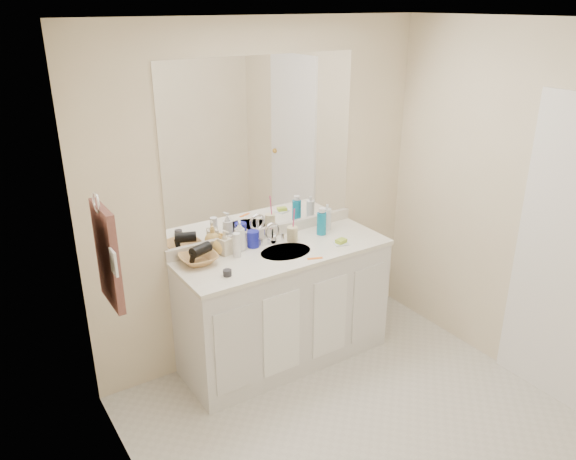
{
  "coord_description": "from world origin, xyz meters",
  "views": [
    {
      "loc": [
        -1.9,
        -1.96,
        2.48
      ],
      "look_at": [
        0.0,
        0.97,
        1.05
      ],
      "focal_mm": 35.0,
      "sensor_mm": 36.0,
      "label": 1
    }
  ],
  "objects": [
    {
      "name": "ceiling",
      "position": [
        0.0,
        0.0,
        2.4
      ],
      "size": [
        2.6,
        2.6,
        0.02
      ],
      "primitive_type": "cube",
      "color": "white",
      "rests_on": "wall_back"
    },
    {
      "name": "toothbrush",
      "position": [
        0.15,
        1.14,
        1.03
      ],
      "size": [
        0.01,
        0.04,
        0.2
      ],
      "primitive_type": "cylinder",
      "rotation": [
        0.14,
        0.0,
        -0.12
      ],
      "color": "#DA3974",
      "rests_on": "tan_cup"
    },
    {
      "name": "extra_white_bottle",
      "position": [
        -0.32,
        1.12,
        0.96
      ],
      "size": [
        0.06,
        0.06,
        0.17
      ],
      "primitive_type": "cylinder",
      "rotation": [
        0.0,
        0.0,
        -0.05
      ],
      "color": "white",
      "rests_on": "countertop"
    },
    {
      "name": "tan_cup",
      "position": [
        0.14,
        1.14,
        0.93
      ],
      "size": [
        0.1,
        0.1,
        0.11
      ],
      "primitive_type": "cylinder",
      "rotation": [
        0.0,
        0.0,
        0.33
      ],
      "color": "beige",
      "rests_on": "countertop"
    },
    {
      "name": "soap_dish",
      "position": [
        0.4,
        0.9,
        0.89
      ],
      "size": [
        0.12,
        0.11,
        0.01
      ],
      "primitive_type": "cube",
      "rotation": [
        0.0,
        0.0,
        -0.33
      ],
      "color": "white",
      "rests_on": "countertop"
    },
    {
      "name": "clear_pump_bottle",
      "position": [
        0.48,
        1.18,
        0.96
      ],
      "size": [
        0.07,
        0.07,
        0.16
      ],
      "primitive_type": "cylinder",
      "rotation": [
        0.0,
        0.0,
        -0.19
      ],
      "color": "silver",
      "rests_on": "countertop"
    },
    {
      "name": "hair_dryer",
      "position": [
        -0.56,
        1.16,
        0.97
      ],
      "size": [
        0.16,
        0.12,
        0.07
      ],
      "primitive_type": "cylinder",
      "rotation": [
        0.0,
        1.57,
        0.36
      ],
      "color": "black",
      "rests_on": "wicker_basket"
    },
    {
      "name": "towel_ring",
      "position": [
        -1.27,
        0.77,
        1.55
      ],
      "size": [
        0.01,
        0.11,
        0.11
      ],
      "primitive_type": "torus",
      "rotation": [
        0.0,
        1.57,
        0.0
      ],
      "color": "silver",
      "rests_on": "wall_left"
    },
    {
      "name": "vanity_cabinet",
      "position": [
        0.0,
        1.02,
        0.42
      ],
      "size": [
        1.5,
        0.55,
        0.85
      ],
      "primitive_type": "cube",
      "color": "silver",
      "rests_on": "floor"
    },
    {
      "name": "floor",
      "position": [
        0.0,
        0.0,
        0.0
      ],
      "size": [
        2.6,
        2.6,
        0.0
      ],
      "primitive_type": "cube",
      "color": "beige",
      "rests_on": "ground"
    },
    {
      "name": "blue_mug",
      "position": [
        -0.15,
        1.2,
        0.94
      ],
      "size": [
        0.11,
        0.11,
        0.12
      ],
      "primitive_type": "cylinder",
      "rotation": [
        0.0,
        0.0,
        0.33
      ],
      "color": "#171B9F",
      "rests_on": "countertop"
    },
    {
      "name": "faucet",
      "position": [
        0.0,
        1.18,
        0.94
      ],
      "size": [
        0.02,
        0.02,
        0.11
      ],
      "primitive_type": "cylinder",
      "color": "silver",
      "rests_on": "countertop"
    },
    {
      "name": "wall_right",
      "position": [
        1.3,
        0.0,
        1.2
      ],
      "size": [
        0.02,
        2.6,
        2.4
      ],
      "primitive_type": "cube",
      "color": "beige",
      "rests_on": "floor"
    },
    {
      "name": "soap_bottle_cream",
      "position": [
        -0.37,
        1.19,
        0.97
      ],
      "size": [
        0.1,
        0.1,
        0.17
      ],
      "primitive_type": "imported",
      "rotation": [
        0.0,
        0.0,
        0.27
      ],
      "color": "beige",
      "rests_on": "countertop"
    },
    {
      "name": "hand_towel",
      "position": [
        -1.25,
        0.77,
        1.25
      ],
      "size": [
        0.04,
        0.32,
        0.55
      ],
      "primitive_type": "cube",
      "color": "#55322D",
      "rests_on": "towel_ring"
    },
    {
      "name": "soap_bottle_yellow",
      "position": [
        -0.38,
        1.22,
        0.95
      ],
      "size": [
        0.13,
        0.13,
        0.15
      ],
      "primitive_type": "imported",
      "rotation": [
        0.0,
        0.0,
        0.16
      ],
      "color": "#F4C15F",
      "rests_on": "countertop"
    },
    {
      "name": "green_soap",
      "position": [
        0.4,
        0.9,
        0.9
      ],
      "size": [
        0.08,
        0.07,
        0.03
      ],
      "primitive_type": "cube",
      "rotation": [
        0.0,
        0.0,
        0.2
      ],
      "color": "#9FC02F",
      "rests_on": "soap_dish"
    },
    {
      "name": "countertop",
      "position": [
        0.0,
        1.02,
        0.86
      ],
      "size": [
        1.52,
        0.57,
        0.03
      ],
      "primitive_type": "cube",
      "color": "white",
      "rests_on": "vanity_cabinet"
    },
    {
      "name": "orange_comb",
      "position": [
        0.1,
        0.8,
        0.88
      ],
      "size": [
        0.11,
        0.06,
        0.0
      ],
      "primitive_type": "cube",
      "rotation": [
        0.0,
        0.0,
        -0.36
      ],
      "color": "orange",
      "rests_on": "countertop"
    },
    {
      "name": "switch_plate",
      "position": [
        -1.27,
        0.57,
        1.3
      ],
      "size": [
        0.01,
        0.08,
        0.13
      ],
      "primitive_type": "cube",
      "color": "white",
      "rests_on": "wall_left"
    },
    {
      "name": "mouthwash_bottle",
      "position": [
        0.39,
        1.12,
        0.96
      ],
      "size": [
        0.08,
        0.08,
        0.17
      ],
      "primitive_type": "cylinder",
      "rotation": [
        0.0,
        0.0,
        -0.14
      ],
      "color": "#0D7DA7",
      "rests_on": "countertop"
    },
    {
      "name": "wall_left",
      "position": [
        -1.3,
        0.0,
        1.2
      ],
      "size": [
        0.02,
        2.6,
        2.4
      ],
      "primitive_type": "cube",
      "color": "beige",
      "rests_on": "floor"
    },
    {
      "name": "soap_bottle_white",
      "position": [
        -0.25,
        1.2,
        0.99
      ],
      "size": [
        0.11,
        0.11,
        0.22
      ],
      "primitive_type": "imported",
      "rotation": [
        0.0,
        0.0,
        -0.38
      ],
      "color": "white",
      "rests_on": "countertop"
    },
    {
      "name": "wicker_basket",
      "position": [
        -0.58,
        1.16,
        0.91
      ],
      "size": [
        0.26,
        0.26,
        0.06
      ],
      "primitive_type": "imported",
      "rotation": [
        0.0,
        0.0,
        -0.03
      ],
      "color": "#B58149",
      "rests_on": "countertop"
    },
    {
      "name": "wall_back",
      "position": [
        0.0,
        1.3,
        1.2
      ],
      "size": [
        2.6,
        0.02,
        2.4
      ],
      "primitive_type": "cube",
      "color": "beige",
      "rests_on": "floor"
    },
    {
      "name": "backsplash",
      "position": [
        0.0,
        1.29,
        0.92
      ],
      "size": [
        1.52,
        0.03,
        0.08
      ],
      "primitive_type": "cube",
      "color": "silver",
      "rests_on": "countertop"
    },
    {
      "name": "sink_basin",
      "position": [
        0.0,
        1.0,
        0.87
      ],
      "size": [
        0.37,
        0.37,
        0.02
      ],
      "primitive_type": "cylinder",
      "color": "beige",
      "rests_on": "countertop"
    },
    {
      "name": "dark_jar",
      "position": [
        -0.51,
        0.9,
        0.9
      ],
      "size": [
        0.06,
        0.06,
        0.04
      ],
      "primitive_type": "cylinder",
      "rotation": [
        0.0,
        0.0,
        -0.13
      ],
      "color": "#232227",
      "rests_on": "countertop"
    },
    {
      "name": "door",
      "position": [
        1.29,
        -0.3,
        1.0
      ],
      "size": [
        0.02,
        0.82,
        2.0
      ],
      "primitive_type": "cube",
      "color": "white",
      "rests_on": "floor"
    },
    {
      "name": "mirror",
      "position": [
        0.0,
        1.29,
        1.56
      ],
      "size": [
        1.48,
        0.01,
        1.2
      ],
      "primitive_type": "cube",
      "color": "white",
      "rests_on": "wall_back"
    }
  ]
}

